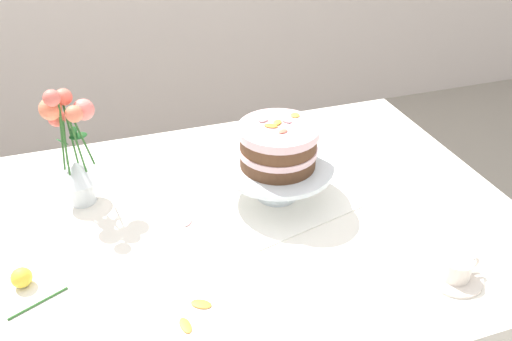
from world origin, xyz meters
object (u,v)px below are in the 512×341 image
Objects in this scene: layer_cake at (278,145)px; fallen_rose at (22,278)px; dining_table at (243,249)px; cake_stand at (277,170)px; flower_vase at (73,152)px; teacup at (456,271)px.

layer_cake reaches higher than fallen_rose.
dining_table is at bearing -147.58° from layer_cake.
layer_cake is at bearing 67.28° from cake_stand.
flower_vase is 0.33m from fallen_rose.
dining_table is 0.51m from teacup.
flower_vase reaches higher than fallen_rose.
dining_table is at bearing 138.77° from teacup.
dining_table is 11.95× the size of fallen_rose.
flower_vase reaches higher than teacup.
fallen_rose is (-0.88, 0.27, -0.00)m from teacup.
dining_table is 0.22m from cake_stand.
layer_cake is (0.00, 0.00, 0.07)m from cake_stand.
layer_cake is 0.50m from teacup.
flower_vase reaches higher than layer_cake.
dining_table is 11.49× the size of teacup.
cake_stand is 2.38× the size of teacup.
teacup is (0.26, -0.41, -0.13)m from layer_cake.
dining_table is at bearing -30.40° from flower_vase.
flower_vase is at bearing 163.93° from layer_cake.
layer_cake is at bearing -16.07° from flower_vase.
fallen_rose is (-0.14, -0.28, -0.13)m from flower_vase.
cake_stand is at bearing 12.32° from fallen_rose.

